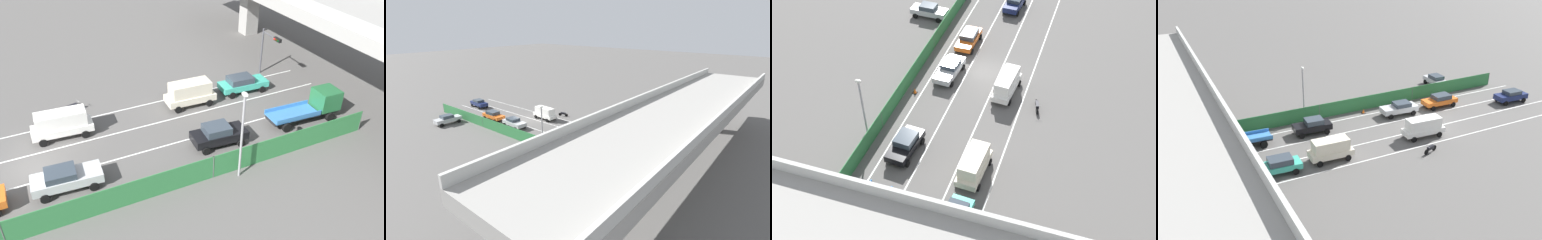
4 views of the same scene
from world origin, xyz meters
TOP-DOWN VIEW (x-y plane):
  - ground_plane at (0.00, 0.00)m, footprint 300.00×300.00m
  - lane_line_left_edge at (-5.00, 4.42)m, footprint 0.14×44.84m
  - lane_line_mid_left at (-1.67, 4.42)m, footprint 0.14×44.84m
  - lane_line_mid_right at (1.67, 4.42)m, footprint 0.14×44.84m
  - lane_line_right_edge at (5.00, 4.42)m, footprint 0.14×44.84m
  - elevated_overpass at (0.00, 28.84)m, footprint 51.60×9.56m
  - green_fence at (6.60, 4.42)m, footprint 0.10×40.94m
  - car_van_cream at (-3.21, 14.16)m, footprint 2.23×4.54m
  - car_van_white at (-3.13, 2.81)m, footprint 2.20×4.88m
  - car_taxi_orange at (3.10, -4.34)m, footprint 2.10×4.68m
  - car_sedan_silver at (3.24, 1.82)m, footprint 2.31×4.77m
  - car_sedan_navy at (0.06, -13.78)m, footprint 2.25×4.49m
  - car_sedan_black at (3.26, 13.48)m, footprint 2.34×4.45m
  - car_taxi_teal at (-3.32, 19.73)m, footprint 2.26×4.78m
  - flatbed_truck_blue at (3.45, 22.78)m, footprint 2.49×6.47m
  - motorcycle at (-6.56, 4.30)m, footprint 0.78×1.90m
  - parked_wagon_silver at (9.56, -8.67)m, footprint 4.51×2.10m
  - traffic_light at (-4.95, 23.57)m, footprint 3.03×0.44m
  - street_lamp at (7.21, 12.95)m, footprint 0.60×0.36m
  - traffic_cone at (5.62, 5.64)m, footprint 0.47×0.47m

SIDE VIEW (x-z plane):
  - ground_plane at x=0.00m, z-range 0.00..0.00m
  - lane_line_left_edge at x=-5.00m, z-range 0.00..0.01m
  - lane_line_mid_left at x=-1.67m, z-range 0.00..0.01m
  - lane_line_mid_right at x=1.67m, z-range 0.00..0.01m
  - lane_line_right_edge at x=5.00m, z-range 0.00..0.01m
  - traffic_cone at x=5.62m, z-range -0.02..0.54m
  - motorcycle at x=-6.56m, z-range -0.01..0.93m
  - car_sedan_silver at x=3.24m, z-range 0.10..1.69m
  - car_taxi_orange at x=3.10m, z-range 0.10..1.71m
  - parked_wagon_silver at x=9.56m, z-range 0.08..1.73m
  - car_taxi_teal at x=-3.32m, z-range 0.09..1.72m
  - green_fence at x=6.60m, z-range 0.00..1.83m
  - car_sedan_navy at x=0.06m, z-range 0.10..1.73m
  - car_sedan_black at x=3.26m, z-range 0.08..1.83m
  - car_van_white at x=-3.13m, z-range 0.14..2.38m
  - car_van_cream at x=-3.21m, z-range 0.14..2.40m
  - flatbed_truck_blue at x=3.45m, z-range 0.04..2.57m
  - traffic_light at x=-4.95m, z-range 1.03..5.84m
  - street_lamp at x=7.21m, z-range 0.75..7.42m
  - elevated_overpass at x=0.00m, z-range 2.72..11.59m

